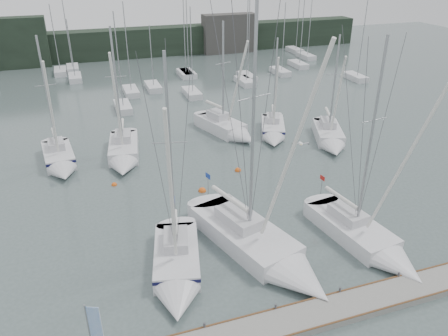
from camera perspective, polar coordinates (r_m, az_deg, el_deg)
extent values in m
plane|color=#4A5A58|center=(28.55, 6.91, -12.00)|extent=(160.00, 160.00, 0.00)
cube|color=slate|center=(25.20, 12.01, -18.23)|extent=(24.00, 2.00, 0.40)
cube|color=black|center=(83.86, -11.96, 15.70)|extent=(90.00, 4.00, 5.00)
cube|color=black|center=(81.56, -26.30, 14.39)|extent=(12.00, 3.00, 8.00)
cube|color=#3B3936|center=(85.88, 0.66, 17.17)|extent=(10.00, 3.00, 7.00)
cube|color=silver|center=(70.72, -18.85, 11.07)|extent=(1.80, 4.50, 0.90)
cylinder|color=gray|center=(69.26, -19.40, 14.54)|extent=(0.12, 0.12, 8.09)
cube|color=silver|center=(82.70, 10.66, 14.14)|extent=(1.80, 4.50, 0.90)
cylinder|color=gray|center=(81.29, 11.17, 17.83)|extent=(0.12, 0.12, 10.07)
cube|color=silver|center=(69.52, -5.09, 12.12)|extent=(1.80, 4.50, 0.90)
cylinder|color=gray|center=(67.63, -5.23, 17.73)|extent=(0.12, 0.12, 13.00)
cube|color=silver|center=(71.14, 7.35, 12.35)|extent=(1.80, 4.50, 0.90)
cylinder|color=gray|center=(69.57, 7.80, 16.57)|extent=(0.12, 0.12, 9.94)
cube|color=silver|center=(59.69, -4.21, 9.70)|extent=(1.80, 4.50, 0.90)
cylinder|color=gray|center=(57.79, -4.28, 15.04)|extent=(0.12, 0.12, 10.65)
cube|color=silver|center=(87.49, 9.21, 14.93)|extent=(1.80, 4.50, 0.90)
cylinder|color=gray|center=(86.00, 9.69, 19.02)|extent=(0.12, 0.12, 11.87)
cube|color=silver|center=(75.25, -20.57, 11.69)|extent=(1.80, 4.50, 0.90)
cylinder|color=gray|center=(73.70, -21.25, 15.56)|extent=(0.12, 0.12, 9.72)
cube|color=silver|center=(69.56, -4.73, 12.15)|extent=(1.80, 4.50, 0.90)
cylinder|color=gray|center=(67.72, -4.83, 17.49)|extent=(0.12, 0.12, 12.39)
cube|color=silver|center=(65.07, 2.75, 11.18)|extent=(1.80, 4.50, 0.90)
cylinder|color=gray|center=(63.14, 3.06, 16.97)|extent=(0.12, 0.12, 12.60)
cube|color=silver|center=(61.57, -12.05, 9.72)|extent=(1.80, 4.50, 0.90)
cylinder|color=gray|center=(59.65, -12.54, 15.12)|extent=(0.12, 0.12, 11.16)
cube|color=silver|center=(55.42, -13.05, 7.72)|extent=(1.80, 4.50, 0.90)
cylinder|color=gray|center=(53.38, -13.64, 13.51)|extent=(0.12, 0.12, 10.83)
cube|color=silver|center=(70.30, 16.75, 11.28)|extent=(1.80, 4.50, 0.90)
cylinder|color=gray|center=(68.49, 17.79, 16.84)|extent=(0.12, 0.12, 13.22)
cube|color=silver|center=(63.21, -9.24, 10.40)|extent=(1.80, 4.50, 0.90)
cylinder|color=gray|center=(61.64, -9.46, 14.26)|extent=(0.12, 0.12, 8.03)
cube|color=silver|center=(67.76, 2.99, 11.81)|extent=(1.80, 4.50, 0.90)
cylinder|color=gray|center=(65.83, 3.31, 17.67)|extent=(0.12, 0.12, 13.28)
cube|color=silver|center=(76.68, -19.14, 12.17)|extent=(1.80, 4.50, 0.90)
cylinder|color=gray|center=(75.00, -19.87, 16.73)|extent=(0.12, 0.12, 11.73)
cube|color=silver|center=(76.20, 9.65, 13.16)|extent=(1.80, 4.50, 0.90)
cylinder|color=gray|center=(74.64, 10.19, 17.49)|extent=(0.12, 0.12, 10.95)
cube|color=silver|center=(28.12, -6.19, -11.55)|extent=(3.93, 6.16, 1.41)
cone|color=silver|center=(25.04, -6.12, -17.31)|extent=(3.20, 2.99, 2.73)
cube|color=#B6B6BA|center=(27.87, -6.30, -9.29)|extent=(1.97, 2.56, 0.66)
cylinder|color=gray|center=(24.14, -6.97, 0.64)|extent=(0.17, 0.17, 12.22)
cylinder|color=silver|center=(27.94, -6.39, -7.08)|extent=(0.88, 2.77, 0.26)
cube|color=#0F0F37|center=(27.83, -6.24, -10.79)|extent=(3.96, 6.19, 0.23)
cube|color=#1B3696|center=(29.27, -6.46, -4.18)|extent=(0.13, 0.50, 0.34)
cube|color=silver|center=(29.74, 2.63, -8.84)|extent=(5.64, 8.76, 1.61)
cone|color=silver|center=(26.46, 10.66, -14.63)|extent=(4.29, 4.32, 3.43)
cube|color=#B6B6BA|center=(29.42, 2.03, -6.49)|extent=(2.75, 3.65, 0.75)
cylinder|color=gray|center=(25.39, 3.83, 5.97)|extent=(0.19, 0.19, 15.02)
cylinder|color=silver|center=(29.64, 0.77, -4.00)|extent=(1.44, 3.88, 0.30)
cube|color=#1B3696|center=(31.25, -2.11, -1.05)|extent=(0.19, 0.56, 0.39)
cube|color=silver|center=(31.63, 16.22, -7.74)|extent=(3.73, 6.88, 1.41)
cone|color=silver|center=(29.19, 22.42, -12.13)|extent=(3.20, 3.18, 2.83)
cube|color=#B6B6BA|center=(31.36, 15.89, -5.76)|extent=(1.91, 2.81, 0.66)
cylinder|color=gray|center=(28.13, 18.63, 3.56)|extent=(0.17, 0.17, 12.46)
cylinder|color=silver|center=(31.44, 15.07, -3.75)|extent=(0.72, 3.20, 0.26)
cube|color=#A61A16|center=(32.58, 12.73, -1.28)|extent=(0.09, 0.51, 0.34)
cube|color=silver|center=(43.32, -20.77, 1.33)|extent=(3.04, 5.43, 1.51)
cone|color=silver|center=(39.94, -20.20, -0.73)|extent=(2.73, 2.48, 2.51)
cube|color=#B6B6BA|center=(43.35, -21.07, 2.90)|extent=(1.59, 2.21, 0.70)
cylinder|color=gray|center=(40.96, -22.04, 8.61)|extent=(0.18, 0.18, 10.31)
cylinder|color=silver|center=(43.53, -21.33, 4.25)|extent=(0.54, 2.56, 0.28)
cube|color=#0F0F37|center=(43.12, -20.87, 1.93)|extent=(3.06, 5.45, 0.25)
cube|color=silver|center=(43.14, -12.93, 2.38)|extent=(3.48, 6.20, 1.59)
cone|color=silver|center=(39.34, -13.05, -0.09)|extent=(2.99, 2.88, 2.64)
cube|color=#B6B6BA|center=(43.17, -13.07, 4.07)|extent=(1.78, 2.54, 0.74)
cylinder|color=gray|center=(40.65, -13.83, 10.06)|extent=(0.19, 0.19, 10.72)
cylinder|color=silver|center=(43.43, -13.18, 5.55)|extent=(0.72, 2.88, 0.30)
cube|color=silver|center=(47.51, -0.41, 5.41)|extent=(4.37, 6.38, 1.65)
cone|color=silver|center=(44.49, 2.84, 3.86)|extent=(3.31, 3.21, 2.65)
cube|color=#B6B6BA|center=(47.50, -0.82, 6.97)|extent=(2.12, 2.68, 0.77)
cylinder|color=gray|center=(45.36, -0.11, 12.27)|extent=(0.20, 0.20, 10.22)
cylinder|color=silver|center=(47.64, -1.27, 8.29)|extent=(1.20, 2.80, 0.31)
cube|color=silver|center=(47.63, 6.37, 5.19)|extent=(4.20, 5.75, 1.36)
cone|color=silver|center=(44.16, 6.54, 3.41)|extent=(3.04, 2.98, 2.36)
cube|color=#B6B6BA|center=(47.70, 6.41, 6.50)|extent=(2.01, 2.44, 0.64)
cylinder|color=gray|center=(45.64, 6.71, 11.03)|extent=(0.16, 0.16, 8.93)
cylinder|color=silver|center=(47.99, 6.43, 7.67)|extent=(1.22, 2.47, 0.25)
cube|color=#0F0F37|center=(47.47, 6.39, 5.70)|extent=(4.22, 5.78, 0.23)
cube|color=silver|center=(46.89, 13.39, 4.31)|extent=(4.43, 6.15, 1.51)
cone|color=silver|center=(43.26, 14.23, 2.28)|extent=(3.24, 3.17, 2.52)
cube|color=#B6B6BA|center=(46.95, 13.44, 5.80)|extent=(2.12, 2.60, 0.71)
cylinder|color=gray|center=(44.77, 14.22, 10.58)|extent=(0.18, 0.18, 9.42)
cylinder|color=silver|center=(47.22, 13.43, 7.09)|extent=(1.28, 2.65, 0.28)
sphere|color=#D85413|center=(35.84, -2.86, -3.03)|extent=(0.64, 0.64, 0.64)
sphere|color=#D85413|center=(39.05, 1.83, -0.35)|extent=(0.57, 0.57, 0.57)
sphere|color=#D85413|center=(37.84, -14.14, -2.17)|extent=(0.47, 0.47, 0.47)
cube|color=blue|center=(20.75, -16.33, -19.78)|extent=(0.52, 0.24, 2.77)
ellipsoid|color=white|center=(25.50, 9.98, 3.17)|extent=(0.33, 0.45, 0.18)
cube|color=gray|center=(25.46, 9.41, 3.22)|extent=(0.43, 0.27, 0.10)
cube|color=gray|center=(25.53, 10.55, 3.19)|extent=(0.43, 0.27, 0.10)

